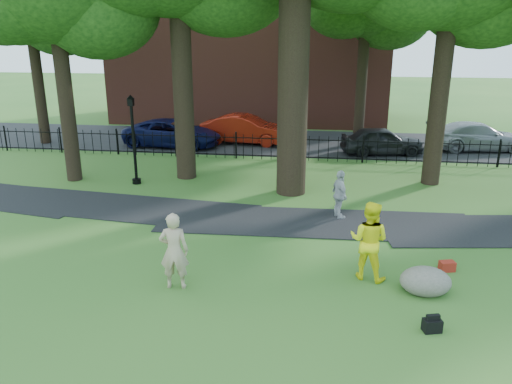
# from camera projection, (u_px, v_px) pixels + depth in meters

# --- Properties ---
(ground) EXTENTS (120.00, 120.00, 0.00)m
(ground) POSITION_uv_depth(u_px,v_px,m) (271.00, 278.00, 12.45)
(ground) COLOR #2B5D20
(ground) RESTS_ON ground
(footpath) EXTENTS (36.07, 3.85, 0.03)m
(footpath) POSITION_uv_depth(u_px,v_px,m) (315.00, 223.00, 16.00)
(footpath) COLOR black
(footpath) RESTS_ON ground
(street) EXTENTS (80.00, 7.00, 0.02)m
(street) POSITION_uv_depth(u_px,v_px,m) (302.00, 143.00, 27.54)
(street) COLOR black
(street) RESTS_ON ground
(iron_fence) EXTENTS (44.00, 0.04, 1.20)m
(iron_fence) POSITION_uv_depth(u_px,v_px,m) (298.00, 148.00, 23.58)
(iron_fence) COLOR black
(iron_fence) RESTS_ON ground
(brick_building) EXTENTS (18.00, 8.00, 12.00)m
(brick_building) POSITION_uv_depth(u_px,v_px,m) (252.00, 29.00, 33.76)
(brick_building) COLOR brown
(brick_building) RESTS_ON ground
(woman) EXTENTS (0.74, 0.53, 1.89)m
(woman) POSITION_uv_depth(u_px,v_px,m) (174.00, 251.00, 11.72)
(woman) COLOR tan
(woman) RESTS_ON ground
(man) EXTENTS (1.18, 1.05, 2.00)m
(man) POSITION_uv_depth(u_px,v_px,m) (369.00, 241.00, 12.17)
(man) COLOR #FFF315
(man) RESTS_ON ground
(pedestrian) EXTENTS (0.74, 1.03, 1.63)m
(pedestrian) POSITION_uv_depth(u_px,v_px,m) (340.00, 195.00, 16.17)
(pedestrian) COLOR #B4B4B9
(pedestrian) RESTS_ON ground
(boulder) EXTENTS (1.38, 1.18, 0.69)m
(boulder) POSITION_uv_depth(u_px,v_px,m) (426.00, 279.00, 11.65)
(boulder) COLOR #5F5D4F
(boulder) RESTS_ON ground
(lamppost) EXTENTS (0.35, 0.35, 3.55)m
(lamppost) POSITION_uv_depth(u_px,v_px,m) (134.00, 141.00, 19.64)
(lamppost) COLOR black
(lamppost) RESTS_ON ground
(backpack) EXTENTS (0.41, 0.32, 0.28)m
(backpack) POSITION_uv_depth(u_px,v_px,m) (432.00, 325.00, 10.18)
(backpack) COLOR black
(backpack) RESTS_ON ground
(red_bag) EXTENTS (0.43, 0.33, 0.26)m
(red_bag) POSITION_uv_depth(u_px,v_px,m) (447.00, 266.00, 12.78)
(red_bag) COLOR maroon
(red_bag) RESTS_ON ground
(red_sedan) EXTENTS (4.91, 2.20, 1.56)m
(red_sedan) POSITION_uv_depth(u_px,v_px,m) (246.00, 129.00, 27.12)
(red_sedan) COLOR maroon
(red_sedan) RESTS_ON ground
(navy_van) EXTENTS (5.30, 2.76, 1.42)m
(navy_van) POSITION_uv_depth(u_px,v_px,m) (172.00, 133.00, 26.52)
(navy_van) COLOR #0B0F38
(navy_van) RESTS_ON ground
(grey_car) EXTENTS (4.23, 2.26, 1.37)m
(grey_car) POSITION_uv_depth(u_px,v_px,m) (382.00, 141.00, 24.78)
(grey_car) COLOR black
(grey_car) RESTS_ON ground
(silver_car) EXTENTS (5.17, 2.65, 1.43)m
(silver_car) POSITION_uv_depth(u_px,v_px,m) (478.00, 136.00, 25.61)
(silver_car) COLOR gray
(silver_car) RESTS_ON ground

